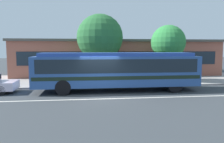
{
  "coord_description": "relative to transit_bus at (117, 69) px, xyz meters",
  "views": [
    {
      "loc": [
        -0.84,
        -13.41,
        2.97
      ],
      "look_at": [
        1.03,
        2.4,
        1.3
      ],
      "focal_mm": 34.71,
      "sensor_mm": 36.0,
      "label": 1
    }
  ],
  "objects": [
    {
      "name": "bus_stop_sign",
      "position": [
        3.71,
        1.69,
        0.11
      ],
      "size": [
        0.14,
        0.44,
        2.44
      ],
      "color": "gray",
      "rests_on": "sidewalk_slab"
    },
    {
      "name": "lane_stripe_center",
      "position": [
        -1.28,
        -2.41,
        -1.57
      ],
      "size": [
        56.0,
        0.16,
        0.01
      ],
      "primitive_type": "cube",
      "color": "silver",
      "rests_on": "ground_plane"
    },
    {
      "name": "sidewalk_slab",
      "position": [
        -1.28,
        5.35,
        -1.52
      ],
      "size": [
        60.0,
        8.0,
        0.12
      ],
      "primitive_type": "cube",
      "color": "gray",
      "rests_on": "ground_plane"
    },
    {
      "name": "transit_bus",
      "position": [
        0.0,
        0.0,
        0.0
      ],
      "size": [
        11.34,
        2.52,
        2.7
      ],
      "color": "#2B4F92",
      "rests_on": "ground_plane"
    },
    {
      "name": "station_building",
      "position": [
        1.31,
        10.82,
        0.4
      ],
      "size": [
        22.23,
        9.25,
        3.94
      ],
      "color": "#975544",
      "rests_on": "ground_plane"
    },
    {
      "name": "pedestrian_waiting_near_sign",
      "position": [
        -1.58,
        2.66,
        -0.5
      ],
      "size": [
        0.47,
        0.47,
        1.65
      ],
      "color": "#766956",
      "rests_on": "sidewalk_slab"
    },
    {
      "name": "pedestrian_walking_along_curb",
      "position": [
        0.05,
        2.23,
        -0.49
      ],
      "size": [
        0.45,
        0.45,
        1.66
      ],
      "color": "slate",
      "rests_on": "sidewalk_slab"
    },
    {
      "name": "street_tree_near_stop",
      "position": [
        -0.9,
        4.6,
        2.42
      ],
      "size": [
        4.15,
        4.15,
        5.95
      ],
      "color": "brown",
      "rests_on": "sidewalk_slab"
    },
    {
      "name": "ground_plane",
      "position": [
        -1.28,
        -1.61,
        -1.58
      ],
      "size": [
        120.0,
        120.0,
        0.0
      ],
      "primitive_type": "plane",
      "color": "#363B3F"
    },
    {
      "name": "street_tree_mid_block",
      "position": [
        5.12,
        3.67,
        1.97
      ],
      "size": [
        3.04,
        3.04,
        4.97
      ],
      "color": "brown",
      "rests_on": "sidewalk_slab"
    }
  ]
}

